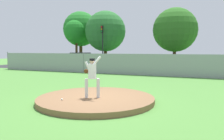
# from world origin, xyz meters

# --- Properties ---
(ground_plane) EXTENTS (80.00, 80.00, 0.00)m
(ground_plane) POSITION_xyz_m (0.00, 6.00, 0.00)
(ground_plane) COLOR #4C8438
(asphalt_strip) EXTENTS (44.00, 7.00, 0.01)m
(asphalt_strip) POSITION_xyz_m (0.00, 14.50, 0.00)
(asphalt_strip) COLOR #2B2B2D
(asphalt_strip) RESTS_ON ground_plane
(pitchers_mound) EXTENTS (4.77, 4.77, 0.21)m
(pitchers_mound) POSITION_xyz_m (0.00, 0.00, 0.10)
(pitchers_mound) COLOR brown
(pitchers_mound) RESTS_ON ground_plane
(pitcher_youth) EXTENTS (0.78, 0.33, 1.68)m
(pitcher_youth) POSITION_xyz_m (-0.06, -0.20, 1.18)
(pitcher_youth) COLOR silver
(pitcher_youth) RESTS_ON pitchers_mound
(baseball) EXTENTS (0.07, 0.07, 0.07)m
(baseball) POSITION_xyz_m (-0.90, -1.08, 0.25)
(baseball) COLOR white
(baseball) RESTS_ON pitchers_mound
(chainlink_fence) EXTENTS (31.44, 0.07, 1.88)m
(chainlink_fence) POSITION_xyz_m (0.00, 10.00, 0.89)
(chainlink_fence) COLOR gray
(chainlink_fence) RESTS_ON ground_plane
(parked_car_silver) EXTENTS (2.07, 4.14, 1.79)m
(parked_car_silver) POSITION_xyz_m (-9.47, 14.84, 0.84)
(parked_car_silver) COLOR #B7BABF
(parked_car_silver) RESTS_ON ground_plane
(traffic_cone_orange) EXTENTS (0.40, 0.40, 0.55)m
(traffic_cone_orange) POSITION_xyz_m (3.39, 11.89, 0.26)
(traffic_cone_orange) COLOR orange
(traffic_cone_orange) RESTS_ON asphalt_strip
(traffic_light_near) EXTENTS (0.28, 0.46, 5.22)m
(traffic_light_near) POSITION_xyz_m (-8.44, 18.74, 3.55)
(traffic_light_near) COLOR black
(traffic_light_near) RESTS_ON ground_plane
(tree_bushy_near) EXTENTS (5.59, 5.59, 8.26)m
(tree_bushy_near) POSITION_xyz_m (-14.79, 23.98, 5.44)
(tree_bushy_near) COLOR #4C331E
(tree_bushy_near) RESTS_ON ground_plane
(tree_slender_far) EXTENTS (3.74, 3.74, 6.82)m
(tree_slender_far) POSITION_xyz_m (-14.61, 22.35, 4.92)
(tree_slender_far) COLOR #4C331E
(tree_slender_far) RESTS_ON ground_plane
(tree_broad_right) EXTENTS (5.84, 5.84, 7.69)m
(tree_broad_right) POSITION_xyz_m (-9.42, 21.87, 4.76)
(tree_broad_right) COLOR #4C331E
(tree_broad_right) RESTS_ON ground_plane
(tree_broad_left) EXTENTS (5.60, 5.60, 7.44)m
(tree_broad_left) POSITION_xyz_m (0.39, 21.72, 4.63)
(tree_broad_left) COLOR #4C331E
(tree_broad_left) RESTS_ON ground_plane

